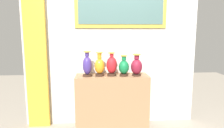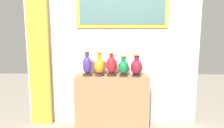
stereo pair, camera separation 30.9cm
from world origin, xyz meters
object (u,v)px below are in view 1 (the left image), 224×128
(vase_amber, at_px, (100,66))
(vase_indigo, at_px, (87,65))
(vase_crimson, at_px, (112,65))
(vase_emerald, at_px, (124,67))
(vase_burgundy, at_px, (137,66))

(vase_amber, bearing_deg, vase_indigo, -177.82)
(vase_crimson, xyz_separation_m, vase_emerald, (0.20, -0.03, -0.02))
(vase_amber, relative_size, vase_crimson, 1.03)
(vase_amber, bearing_deg, vase_burgundy, -3.41)
(vase_indigo, xyz_separation_m, vase_crimson, (0.40, 0.01, -0.00))
(vase_amber, height_order, vase_emerald, vase_amber)
(vase_emerald, bearing_deg, vase_indigo, 177.52)
(vase_amber, distance_m, vase_burgundy, 0.61)
(vase_amber, xyz_separation_m, vase_crimson, (0.20, 0.00, 0.01))
(vase_indigo, distance_m, vase_amber, 0.20)
(vase_indigo, xyz_separation_m, vase_amber, (0.20, 0.01, -0.01))
(vase_burgundy, bearing_deg, vase_emerald, 179.28)
(vase_amber, distance_m, vase_crimson, 0.20)
(vase_indigo, height_order, vase_emerald, vase_indigo)
(vase_crimson, bearing_deg, vase_emerald, -10.00)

